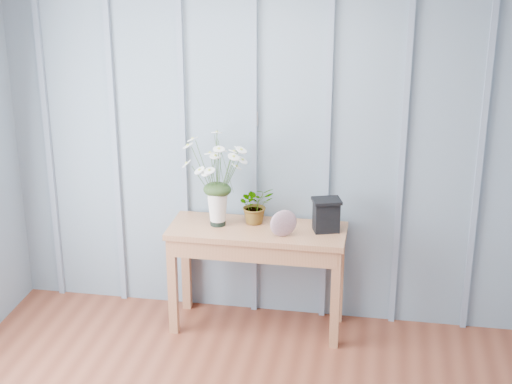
% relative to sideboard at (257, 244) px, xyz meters
% --- Properties ---
extents(room_shell, '(4.00, 4.50, 2.50)m').
position_rel_sideboard_xyz_m(room_shell, '(0.19, -1.08, 1.35)').
color(room_shell, gray).
rests_on(room_shell, ground).
extents(sideboard, '(1.20, 0.45, 0.75)m').
position_rel_sideboard_xyz_m(sideboard, '(0.00, 0.00, 0.00)').
color(sideboard, '#A86A44').
rests_on(sideboard, ground).
extents(daisy_vase, '(0.47, 0.36, 0.66)m').
position_rel_sideboard_xyz_m(daisy_vase, '(-0.28, 0.02, 0.53)').
color(daisy_vase, black).
rests_on(daisy_vase, sideboard).
extents(spider_plant, '(0.31, 0.29, 0.27)m').
position_rel_sideboard_xyz_m(spider_plant, '(-0.03, 0.10, 0.25)').
color(spider_plant, '#1E3415').
rests_on(spider_plant, sideboard).
extents(felt_disc_vessel, '(0.19, 0.13, 0.19)m').
position_rel_sideboard_xyz_m(felt_disc_vessel, '(0.19, -0.10, 0.21)').
color(felt_disc_vessel, '#803F60').
rests_on(felt_disc_vessel, sideboard).
extents(carved_box, '(0.22, 0.19, 0.23)m').
position_rel_sideboard_xyz_m(carved_box, '(0.46, 0.04, 0.23)').
color(carved_box, black).
rests_on(carved_box, sideboard).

